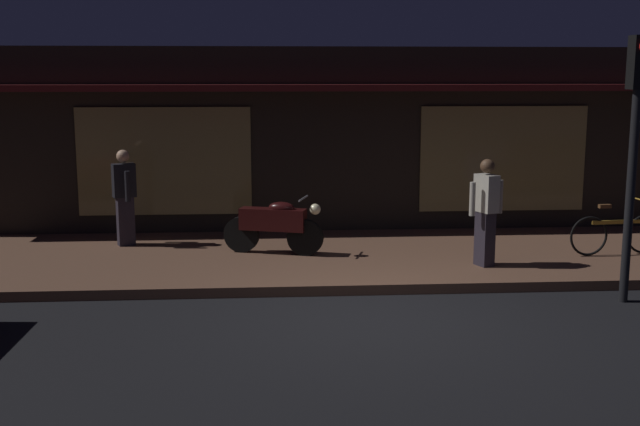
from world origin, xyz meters
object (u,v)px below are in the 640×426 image
object	(u,v)px
bicycle_parked	(617,233)
traffic_light_pole	(636,122)
motorcycle	(275,224)
person_photographer	(125,195)
person_bystander	(486,210)

from	to	relation	value
bicycle_parked	traffic_light_pole	xyz separation A→B (m)	(-0.86, -2.17, 1.97)
motorcycle	person_photographer	size ratio (longest dim) A/B	0.99
motorcycle	person_photographer	world-z (taller)	person_photographer
motorcycle	person_bystander	xyz separation A→B (m)	(3.24, -1.04, 0.38)
motorcycle	person_bystander	bearing A→B (deg)	-17.76
person_bystander	traffic_light_pole	distance (m)	2.63
person_bystander	motorcycle	bearing A→B (deg)	162.24
bicycle_parked	person_photographer	bearing A→B (deg)	170.86
motorcycle	bicycle_parked	bearing A→B (deg)	-4.67
motorcycle	person_photographer	xyz separation A→B (m)	(-2.58, 0.86, 0.38)
motorcycle	person_photographer	distance (m)	2.75
motorcycle	bicycle_parked	distance (m)	5.65
person_bystander	person_photographer	bearing A→B (deg)	161.95
bicycle_parked	person_photographer	xyz separation A→B (m)	(-8.21, 1.32, 0.52)
bicycle_parked	person_bystander	xyz separation A→B (m)	(-2.38, -0.58, 0.52)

